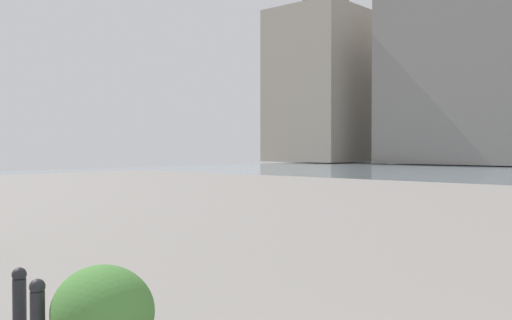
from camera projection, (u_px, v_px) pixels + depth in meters
name	position (u px, v px, depth m)	size (l,w,h in m)	color
building_annex	(462.00, 76.00, 65.48)	(15.85, 14.54, 22.77)	gray
building_highrise	(326.00, 86.00, 76.16)	(11.40, 14.38, 22.77)	#9E9384
bollard_near	(38.00, 317.00, 4.57)	(0.13, 0.13, 0.67)	#232328
bollard_mid	(19.00, 302.00, 5.01)	(0.13, 0.13, 0.67)	#232328
shrub_round	(103.00, 312.00, 4.60)	(0.91, 0.82, 0.77)	#477F38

